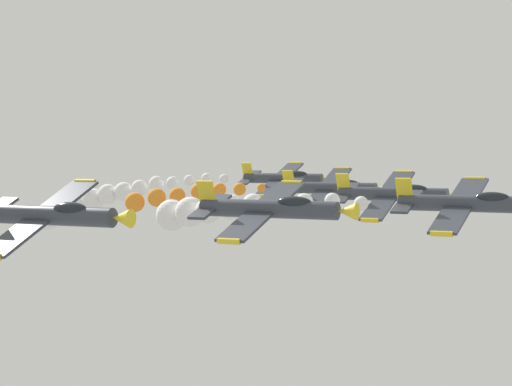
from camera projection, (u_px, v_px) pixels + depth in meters
name	position (u px, v px, depth m)	size (l,w,h in m)	color
airplane_lead	(468.00, 203.00, 63.80)	(9.09, 10.35, 3.66)	#333842
smoke_trail_lead	(212.00, 210.00, 76.04)	(6.70, 20.13, 3.61)	white
airplane_left_inner	(395.00, 194.00, 77.56)	(8.97, 10.35, 3.99)	#333842
airplane_right_inner	(271.00, 209.00, 58.44)	(9.13, 10.35, 3.54)	#333842
airplane_left_outer	(332.00, 188.00, 90.25)	(8.92, 10.35, 4.13)	#333842
smoke_trail_left_outer	(172.00, 196.00, 96.61)	(3.51, 14.63, 3.08)	orange
airplane_right_outer	(49.00, 215.00, 54.45)	(8.89, 10.35, 4.19)	#333842
airplane_trailing	(284.00, 178.00, 103.36)	(9.06, 10.35, 3.74)	#333842
smoke_trail_trailing	(90.00, 203.00, 114.49)	(3.22, 26.04, 7.08)	white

